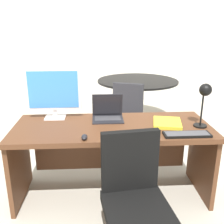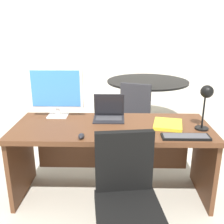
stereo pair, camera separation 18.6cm
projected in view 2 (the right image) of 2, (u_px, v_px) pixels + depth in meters
ground at (114, 135)px, 4.07m from camera, size 12.00×12.00×0.00m
back_wall at (116, 37)px, 5.56m from camera, size 10.00×0.10×2.80m
desk at (112, 142)px, 2.52m from camera, size 1.82×0.73×0.74m
monitor at (56, 90)px, 2.57m from camera, size 0.53×0.16×0.50m
laptop at (109, 111)px, 2.60m from camera, size 0.30×0.25×0.24m
keyboard at (186, 137)px, 2.14m from camera, size 0.39×0.13×0.02m
mouse at (81, 136)px, 2.13m from camera, size 0.05×0.09×0.04m
desk_lamp at (206, 98)px, 2.21m from camera, size 0.12×0.14×0.41m
book at (168, 124)px, 2.40m from camera, size 0.31×0.34×0.03m
office_chair at (127, 208)px, 1.90m from camera, size 0.56×0.56×0.89m
meeting_table at (147, 91)px, 4.36m from camera, size 1.34×1.34×0.76m
meeting_chair_near at (132, 122)px, 3.64m from camera, size 0.59×0.60×0.86m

